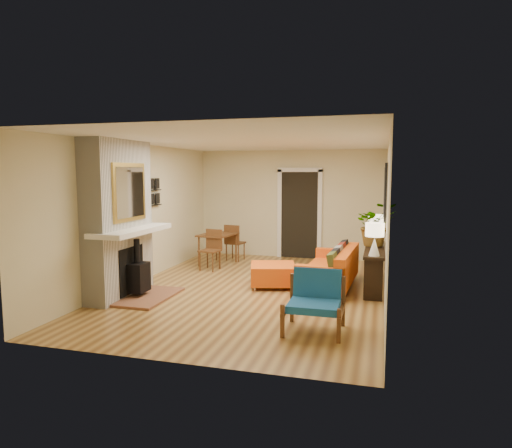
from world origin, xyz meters
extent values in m
plane|color=#B38945|center=(0.00, 0.00, 0.00)|extent=(6.50, 6.50, 0.00)
plane|color=white|center=(0.00, 0.00, 2.60)|extent=(6.50, 6.50, 0.00)
plane|color=beige|center=(0.00, 3.25, 1.30)|extent=(4.50, 0.00, 4.50)
plane|color=beige|center=(0.00, -3.25, 1.30)|extent=(4.50, 0.00, 4.50)
plane|color=beige|center=(-2.25, 0.00, 1.30)|extent=(0.00, 6.50, 6.50)
plane|color=beige|center=(2.25, 0.00, 1.30)|extent=(0.00, 6.50, 6.50)
cube|color=black|center=(0.25, 3.22, 1.05)|extent=(0.88, 0.06, 2.10)
cube|color=white|center=(-0.24, 3.21, 1.05)|extent=(0.10, 0.08, 2.18)
cube|color=white|center=(0.74, 3.21, 1.05)|extent=(0.10, 0.08, 2.18)
cube|color=white|center=(0.25, 3.21, 2.13)|extent=(1.08, 0.08, 0.10)
cube|color=black|center=(2.22, 0.40, 1.75)|extent=(0.04, 0.85, 0.95)
cube|color=slate|center=(2.19, 0.40, 1.75)|extent=(0.01, 0.70, 0.80)
cube|color=black|center=(-2.21, 0.35, 1.42)|extent=(0.06, 0.95, 0.02)
cube|color=black|center=(-2.21, 0.35, 1.72)|extent=(0.06, 0.95, 0.02)
cube|color=white|center=(-2.04, -1.00, 1.86)|extent=(0.42, 1.50, 1.48)
cube|color=white|center=(-2.04, -1.00, 0.56)|extent=(0.42, 1.50, 1.12)
cube|color=white|center=(-1.79, -1.00, 1.12)|extent=(0.60, 1.68, 0.08)
cube|color=black|center=(-1.83, -1.00, 0.45)|extent=(0.03, 0.72, 0.78)
cube|color=brown|center=(-1.53, -1.00, 0.02)|extent=(0.75, 1.30, 0.04)
cube|color=black|center=(-1.71, -1.00, 0.34)|extent=(0.30, 0.36, 0.48)
cylinder|color=black|center=(-1.71, -1.00, 0.78)|extent=(0.10, 0.10, 0.40)
cube|color=gold|center=(-1.82, -1.00, 1.75)|extent=(0.04, 0.95, 0.95)
cube|color=silver|center=(-1.80, -1.00, 1.75)|extent=(0.01, 0.82, 0.82)
cylinder|color=silver|center=(0.91, -0.28, 0.05)|extent=(0.04, 0.04, 0.09)
cylinder|color=silver|center=(1.55, -0.32, 0.05)|extent=(0.04, 0.04, 0.09)
cylinder|color=silver|center=(1.01, 1.44, 0.05)|extent=(0.04, 0.04, 0.09)
cylinder|color=silver|center=(1.65, 1.40, 0.05)|extent=(0.04, 0.04, 0.09)
cube|color=orange|center=(1.28, 0.56, 0.23)|extent=(0.95, 1.99, 0.28)
cube|color=orange|center=(1.60, 0.54, 0.53)|extent=(0.30, 1.95, 0.32)
cube|color=orange|center=(1.23, -0.33, 0.46)|extent=(0.84, 0.22, 0.18)
cube|color=orange|center=(1.33, 1.45, 0.46)|extent=(0.84, 0.22, 0.18)
cube|color=#485323|center=(1.43, -0.19, 0.57)|extent=(0.21, 0.38, 0.38)
cube|color=black|center=(1.45, 0.18, 0.57)|extent=(0.21, 0.38, 0.38)
cube|color=gray|center=(1.47, 0.55, 0.57)|extent=(0.21, 0.38, 0.38)
cube|color=maroon|center=(1.49, 0.87, 0.57)|extent=(0.21, 0.38, 0.38)
cube|color=black|center=(1.51, 1.24, 0.57)|extent=(0.21, 0.38, 0.38)
cylinder|color=silver|center=(0.06, -0.07, 0.03)|extent=(0.05, 0.05, 0.06)
cylinder|color=silver|center=(0.68, 0.10, 0.03)|extent=(0.05, 0.05, 0.06)
cylinder|color=silver|center=(-0.11, 0.55, 0.03)|extent=(0.05, 0.05, 0.06)
cylinder|color=silver|center=(0.51, 0.72, 0.03)|extent=(0.05, 0.05, 0.06)
cube|color=orange|center=(0.29, 0.33, 0.23)|extent=(0.98, 0.98, 0.34)
cube|color=brown|center=(1.01, -1.86, 0.29)|extent=(0.05, 0.73, 0.05)
cube|color=brown|center=(1.01, -2.19, 0.21)|extent=(0.05, 0.05, 0.43)
cube|color=brown|center=(1.01, -1.54, 0.34)|extent=(0.05, 0.05, 0.68)
cube|color=brown|center=(1.71, -1.86, 0.29)|extent=(0.05, 0.73, 0.05)
cube|color=brown|center=(1.71, -2.18, 0.21)|extent=(0.05, 0.05, 0.43)
cube|color=brown|center=(1.71, -1.54, 0.34)|extent=(0.05, 0.05, 0.68)
cube|color=#1D66B3|center=(1.36, -1.86, 0.35)|extent=(0.65, 0.61, 0.10)
cube|color=#1D66B3|center=(1.36, -1.57, 0.59)|extent=(0.64, 0.17, 0.40)
cube|color=brown|center=(-1.38, 1.93, 0.68)|extent=(0.77, 1.01, 0.04)
cylinder|color=brown|center=(-1.69, 1.58, 0.33)|extent=(0.05, 0.05, 0.66)
cylinder|color=brown|center=(-1.18, 1.50, 0.33)|extent=(0.05, 0.05, 0.66)
cylinder|color=brown|center=(-1.57, 2.36, 0.33)|extent=(0.05, 0.05, 0.66)
cylinder|color=brown|center=(-1.06, 2.28, 0.33)|extent=(0.05, 0.05, 0.66)
cube|color=brown|center=(-1.33, 1.32, 0.41)|extent=(0.44, 0.44, 0.04)
cube|color=brown|center=(-1.30, 1.50, 0.64)|extent=(0.39, 0.09, 0.42)
cylinder|color=brown|center=(-1.51, 1.19, 0.20)|extent=(0.03, 0.03, 0.40)
cylinder|color=brown|center=(-1.20, 1.14, 0.20)|extent=(0.03, 0.03, 0.40)
cylinder|color=brown|center=(-1.46, 1.50, 0.20)|extent=(0.03, 0.03, 0.40)
cylinder|color=brown|center=(-1.15, 1.45, 0.20)|extent=(0.03, 0.03, 0.40)
cube|color=brown|center=(-1.15, 2.50, 0.41)|extent=(0.44, 0.44, 0.04)
cube|color=brown|center=(-1.18, 2.32, 0.64)|extent=(0.39, 0.09, 0.42)
cylinder|color=brown|center=(-1.33, 2.37, 0.20)|extent=(0.03, 0.03, 0.40)
cylinder|color=brown|center=(-1.02, 2.32, 0.20)|extent=(0.03, 0.03, 0.40)
cylinder|color=brown|center=(-1.28, 2.68, 0.20)|extent=(0.03, 0.03, 0.40)
cylinder|color=brown|center=(-0.97, 2.63, 0.20)|extent=(0.03, 0.03, 0.40)
cube|color=black|center=(2.07, 0.68, 0.70)|extent=(0.34, 1.85, 0.05)
cube|color=black|center=(2.07, -0.17, 0.34)|extent=(0.30, 0.04, 0.68)
cube|color=black|center=(2.07, 1.53, 0.34)|extent=(0.30, 0.04, 0.68)
cone|color=white|center=(2.07, -0.09, 0.88)|extent=(0.18, 0.18, 0.30)
cylinder|color=white|center=(2.07, -0.09, 1.05)|extent=(0.03, 0.03, 0.06)
cylinder|color=#FFEABF|center=(2.07, -0.09, 1.16)|extent=(0.30, 0.30, 0.22)
cone|color=white|center=(2.07, 1.35, 0.88)|extent=(0.18, 0.18, 0.30)
cylinder|color=white|center=(2.07, 1.35, 1.05)|extent=(0.03, 0.03, 0.06)
cylinder|color=#FFEABF|center=(2.07, 1.35, 1.16)|extent=(0.30, 0.30, 0.22)
imported|color=#1E5919|center=(2.06, 0.93, 1.13)|extent=(0.89, 0.83, 0.80)
camera|label=1|loc=(2.18, -7.62, 2.08)|focal=32.00mm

